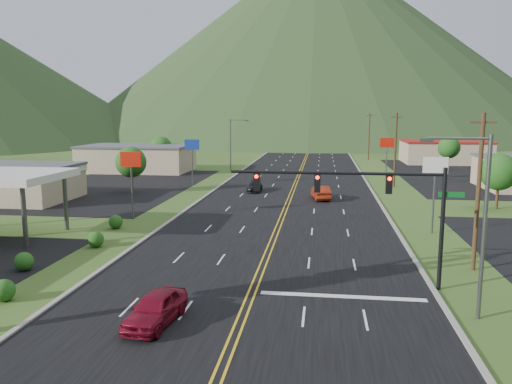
# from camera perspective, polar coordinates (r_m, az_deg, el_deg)

# --- Properties ---
(traffic_signal) EXTENTS (13.10, 0.43, 7.00)m
(traffic_signal) POSITION_cam_1_polar(r_m,az_deg,el_deg) (28.96, 12.92, -0.44)
(traffic_signal) COLOR black
(traffic_signal) RESTS_ON ground
(streetlight_east) EXTENTS (3.28, 0.25, 9.00)m
(streetlight_east) POSITION_cam_1_polar(r_m,az_deg,el_deg) (26.00, 24.07, -2.40)
(streetlight_east) COLOR #59595E
(streetlight_east) RESTS_ON ground
(streetlight_west) EXTENTS (3.28, 0.25, 9.00)m
(streetlight_west) POSITION_cam_1_polar(r_m,az_deg,el_deg) (85.99, -2.73, 5.82)
(streetlight_west) COLOR #59595E
(streetlight_west) RESTS_ON ground
(building_west_mid) EXTENTS (14.40, 10.40, 4.10)m
(building_west_mid) POSITION_cam_1_polar(r_m,az_deg,el_deg) (63.96, -26.44, 1.16)
(building_west_mid) COLOR #CBB58D
(building_west_mid) RESTS_ON ground
(building_west_far) EXTENTS (18.40, 11.40, 4.50)m
(building_west_far) POSITION_cam_1_polar(r_m,az_deg,el_deg) (88.70, -13.40, 3.79)
(building_west_far) COLOR #CBB58D
(building_west_far) RESTS_ON ground
(building_east_far) EXTENTS (16.40, 12.40, 4.50)m
(building_east_far) POSITION_cam_1_polar(r_m,az_deg,el_deg) (107.51, 20.71, 4.33)
(building_east_far) COLOR #CBB58D
(building_east_far) RESTS_ON ground
(pole_sign_west_a) EXTENTS (2.00, 0.18, 6.40)m
(pole_sign_west_a) POSITION_cam_1_polar(r_m,az_deg,el_deg) (48.13, -14.08, 2.88)
(pole_sign_west_a) COLOR #59595E
(pole_sign_west_a) RESTS_ON ground
(pole_sign_west_b) EXTENTS (2.00, 0.18, 6.40)m
(pole_sign_west_b) POSITION_cam_1_polar(r_m,az_deg,el_deg) (68.97, -7.33, 4.86)
(pole_sign_west_b) COLOR #59595E
(pole_sign_west_b) RESTS_ON ground
(pole_sign_east_a) EXTENTS (2.00, 0.18, 6.40)m
(pole_sign_east_a) POSITION_cam_1_polar(r_m,az_deg,el_deg) (43.73, 19.79, 2.03)
(pole_sign_east_a) COLOR #59595E
(pole_sign_east_a) RESTS_ON ground
(pole_sign_east_b) EXTENTS (2.00, 0.18, 6.40)m
(pole_sign_east_b) POSITION_cam_1_polar(r_m,az_deg,el_deg) (75.19, 14.74, 4.98)
(pole_sign_east_b) COLOR #59595E
(pole_sign_east_b) RESTS_ON ground
(tree_west_a) EXTENTS (3.84, 3.84, 5.82)m
(tree_west_a) POSITION_cam_1_polar(r_m,az_deg,el_deg) (64.32, -14.10, 3.32)
(tree_west_a) COLOR #382314
(tree_west_a) RESTS_ON ground
(tree_west_b) EXTENTS (3.84, 3.84, 5.82)m
(tree_west_b) POSITION_cam_1_polar(r_m,az_deg,el_deg) (91.32, -10.78, 5.05)
(tree_west_b) COLOR #382314
(tree_west_b) RESTS_ON ground
(tree_east_a) EXTENTS (3.84, 3.84, 5.82)m
(tree_east_a) POSITION_cam_1_polar(r_m,az_deg,el_deg) (57.75, 26.02, 2.06)
(tree_east_a) COLOR #382314
(tree_east_a) RESTS_ON ground
(tree_east_b) EXTENTS (3.84, 3.84, 5.82)m
(tree_east_b) POSITION_cam_1_polar(r_m,az_deg,el_deg) (95.29, 21.20, 4.76)
(tree_east_b) COLOR #382314
(tree_east_b) RESTS_ON ground
(utility_pole_a) EXTENTS (1.60, 0.28, 10.00)m
(utility_pole_a) POSITION_cam_1_polar(r_m,az_deg,el_deg) (34.23, 24.07, 0.09)
(utility_pole_a) COLOR #382314
(utility_pole_a) RESTS_ON ground
(utility_pole_b) EXTENTS (1.60, 0.28, 10.00)m
(utility_pole_b) POSITION_cam_1_polar(r_m,az_deg,el_deg) (70.30, 15.64, 4.74)
(utility_pole_b) COLOR #382314
(utility_pole_b) RESTS_ON ground
(utility_pole_c) EXTENTS (1.60, 0.28, 10.00)m
(utility_pole_c) POSITION_cam_1_polar(r_m,az_deg,el_deg) (110.00, 12.79, 6.28)
(utility_pole_c) COLOR #382314
(utility_pole_c) RESTS_ON ground
(utility_pole_d) EXTENTS (1.60, 0.28, 10.00)m
(utility_pole_d) POSITION_cam_1_polar(r_m,az_deg,el_deg) (149.85, 11.45, 7.00)
(utility_pole_d) COLOR #382314
(utility_pole_d) RESTS_ON ground
(mountain_n) EXTENTS (220.00, 220.00, 85.00)m
(mountain_n) POSITION_cam_1_polar(r_m,az_deg,el_deg) (236.73, 6.97, 16.86)
(mountain_n) COLOR #1E3618
(mountain_n) RESTS_ON ground
(car_red_near) EXTENTS (2.35, 4.66, 1.52)m
(car_red_near) POSITION_cam_1_polar(r_m,az_deg,el_deg) (24.79, -11.40, -12.99)
(car_red_near) COLOR maroon
(car_red_near) RESTS_ON ground
(car_dark_mid) EXTENTS (1.81, 4.25, 1.22)m
(car_dark_mid) POSITION_cam_1_polar(r_m,az_deg,el_deg) (63.84, -0.13, 0.59)
(car_dark_mid) COLOR black
(car_dark_mid) RESTS_ON ground
(car_red_far) EXTENTS (2.45, 5.05, 1.59)m
(car_red_far) POSITION_cam_1_polar(r_m,az_deg,el_deg) (58.46, 7.42, -0.08)
(car_red_far) COLOR maroon
(car_red_far) RESTS_ON ground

